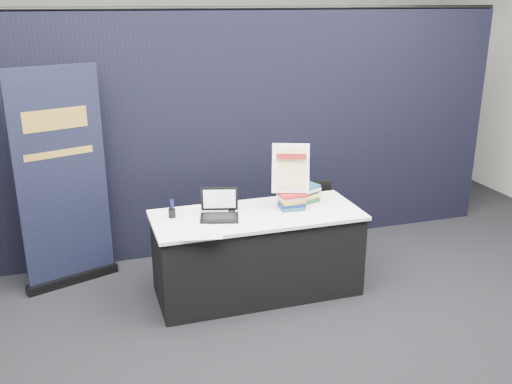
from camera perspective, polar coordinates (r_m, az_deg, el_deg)
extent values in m
plane|color=black|center=(4.77, 2.17, -12.89)|extent=(8.00, 8.00, 0.00)
cube|color=#A6A49D|center=(7.97, -7.65, 13.20)|extent=(8.00, 0.02, 3.50)
cube|color=black|center=(5.74, -3.08, 5.63)|extent=(6.00, 0.08, 2.40)
cube|color=black|center=(5.06, 0.12, -6.30)|extent=(1.76, 0.71, 0.72)
cube|color=white|center=(4.91, 0.12, -2.33)|extent=(1.80, 0.75, 0.03)
cube|color=black|center=(4.79, -3.68, -2.60)|extent=(0.37, 0.30, 0.02)
cube|color=black|center=(4.85, -4.03, -0.80)|extent=(0.32, 0.14, 0.22)
cube|color=white|center=(4.84, -4.01, -0.83)|extent=(0.27, 0.11, 0.17)
ellipsoid|color=black|center=(4.92, -2.44, -1.94)|extent=(0.10, 0.12, 0.03)
cube|color=white|center=(4.51, -6.09, -4.20)|extent=(0.29, 0.21, 0.00)
cube|color=white|center=(4.68, -6.55, -3.34)|extent=(0.32, 0.29, 0.00)
cube|color=silver|center=(4.50, -5.39, -4.24)|extent=(0.34, 0.27, 0.00)
cylinder|color=black|center=(4.86, -8.40, -2.09)|extent=(0.08, 0.08, 0.08)
cube|color=#1A5066|center=(5.03, 3.54, -1.49)|extent=(0.22, 0.18, 0.03)
cube|color=navy|center=(5.02, 3.54, -1.18)|extent=(0.22, 0.18, 0.03)
cube|color=gold|center=(5.01, 3.55, -0.87)|extent=(0.22, 0.18, 0.03)
cube|color=beige|center=(5.00, 3.56, -0.55)|extent=(0.22, 0.18, 0.03)
cube|color=#AA1B1B|center=(4.99, 3.56, -0.24)|extent=(0.22, 0.18, 0.03)
cube|color=#1B6522|center=(5.21, 5.20, -0.80)|extent=(0.23, 0.20, 0.03)
cube|color=#514F55|center=(5.21, 5.21, -0.52)|extent=(0.23, 0.20, 0.03)
cube|color=#DACE57|center=(5.20, 5.21, -0.25)|extent=(0.23, 0.20, 0.03)
cube|color=navy|center=(5.19, 5.22, 0.03)|extent=(0.23, 0.20, 0.03)
cube|color=silver|center=(5.18, 5.23, 0.31)|extent=(0.23, 0.20, 0.03)
cube|color=#1A5066|center=(5.17, 5.24, 0.59)|extent=(0.23, 0.20, 0.03)
cube|color=black|center=(4.97, 3.63, 0.04)|extent=(0.21, 0.09, 0.01)
cylinder|color=black|center=(4.98, 2.38, 1.59)|extent=(0.05, 0.11, 0.31)
cylinder|color=black|center=(5.04, 4.23, 1.77)|extent=(0.05, 0.11, 0.31)
cube|color=white|center=(4.95, 3.48, 2.39)|extent=(0.35, 0.22, 0.42)
cube|color=#FAEB9C|center=(4.94, 3.52, 2.37)|extent=(0.27, 0.17, 0.33)
cube|color=maroon|center=(4.91, 3.55, 3.56)|extent=(0.25, 0.10, 0.05)
cube|color=black|center=(5.61, -17.78, -8.24)|extent=(0.83, 0.38, 0.08)
cube|color=black|center=(5.28, -18.80, 1.12)|extent=(0.76, 0.29, 1.98)
cube|color=gold|center=(5.14, -19.43, 6.86)|extent=(0.52, 0.19, 0.18)
cube|color=gold|center=(5.20, -19.08, 3.66)|extent=(0.56, 0.20, 0.06)
cylinder|color=black|center=(5.49, 5.36, -6.15)|extent=(0.02, 0.02, 0.39)
cylinder|color=black|center=(5.63, 8.65, -5.65)|extent=(0.02, 0.02, 0.39)
cylinder|color=black|center=(5.79, 4.03, -4.77)|extent=(0.02, 0.02, 0.39)
cylinder|color=black|center=(5.92, 7.18, -4.34)|extent=(0.02, 0.02, 0.39)
cube|color=black|center=(5.62, 6.39, -3.22)|extent=(0.44, 0.44, 0.03)
cube|color=black|center=(5.66, 5.80, 0.52)|extent=(0.35, 0.11, 0.14)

